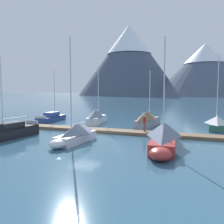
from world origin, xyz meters
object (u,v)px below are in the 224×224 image
Objects in this scene: sailboat_second_berth at (8,132)px; sailboat_mid_dock_port at (97,117)px; sailboat_nearest_berth at (53,117)px; sailboat_outer_slip at (164,136)px; sailboat_end_of_dock at (216,123)px; sailboat_mid_dock_starboard at (75,133)px; sailboat_far_berth at (148,119)px; person_on_dock at (145,122)px.

sailboat_second_berth is 0.98× the size of sailboat_mid_dock_port.
sailboat_outer_slip is at bearing -27.35° from sailboat_nearest_berth.
sailboat_mid_dock_port is at bearing -173.92° from sailboat_end_of_dock.
sailboat_outer_slip reaches higher than sailboat_mid_dock_port.
sailboat_end_of_dock reaches higher than sailboat_mid_dock_port.
sailboat_mid_dock_port reaches higher than sailboat_second_berth.
sailboat_outer_slip is at bearing 10.20° from sailboat_mid_dock_starboard.
sailboat_mid_dock_starboard reaches higher than sailboat_second_berth.
sailboat_end_of_dock reaches higher than sailboat_second_berth.
sailboat_second_berth is 22.49m from sailboat_end_of_dock.
sailboat_mid_dock_starboard is at bearing 10.47° from sailboat_second_berth.
sailboat_nearest_berth is 0.87× the size of sailboat_end_of_dock.
sailboat_mid_dock_port is 7.09m from sailboat_far_berth.
sailboat_second_berth is at bearing -144.93° from person_on_dock.
sailboat_mid_dock_port is at bearing -177.77° from sailboat_far_berth.
sailboat_second_berth is at bearing -141.06° from sailboat_end_of_dock.
sailboat_mid_dock_port is 0.91× the size of sailboat_end_of_dock.
sailboat_end_of_dock reaches higher than sailboat_outer_slip.
sailboat_end_of_dock is at bearing 44.44° from person_on_dock.
sailboat_end_of_dock is (10.88, 12.91, -0.07)m from sailboat_mid_dock_starboard.
sailboat_end_of_dock is (14.88, 1.59, -0.16)m from sailboat_mid_dock_port.
person_on_dock is (15.44, -4.52, 0.75)m from sailboat_nearest_berth.
sailboat_second_berth is 0.89× the size of sailboat_end_of_dock.
sailboat_outer_slip is (4.23, -10.29, -0.02)m from sailboat_far_berth.
sailboat_mid_dock_starboard reaches higher than person_on_dock.
sailboat_far_berth is 0.82× the size of sailboat_end_of_dock.
sailboat_nearest_berth is at bearing -177.20° from sailboat_far_berth.
sailboat_far_berth is at bearing 52.91° from sailboat_second_berth.
sailboat_nearest_berth is 22.19m from sailboat_end_of_dock.
sailboat_nearest_berth is 4.38× the size of person_on_dock.
sailboat_far_berth is at bearing 2.23° from sailboat_mid_dock_port.
sailboat_far_berth is 0.84× the size of sailboat_outer_slip.
sailboat_mid_dock_port is at bearing 109.48° from sailboat_mid_dock_starboard.
sailboat_outer_slip is 12.13m from sailboat_end_of_dock.
sailboat_end_of_dock is (17.49, 14.13, 0.11)m from sailboat_second_berth.
sailboat_nearest_berth is 1.06× the size of sailboat_far_berth.
person_on_dock is at bearing 121.40° from sailboat_outer_slip.
sailboat_second_berth is 16.08m from sailboat_far_berth.
sailboat_nearest_berth is 16.10m from person_on_dock.
sailboat_mid_dock_starboard is 1.06× the size of sailboat_outer_slip.
sailboat_mid_dock_starboard is (4.01, -11.33, -0.09)m from sailboat_mid_dock_port.
sailboat_outer_slip is at bearing -58.60° from person_on_dock.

